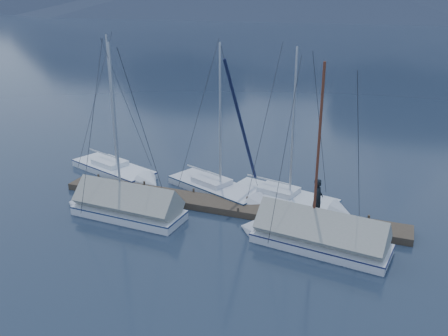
% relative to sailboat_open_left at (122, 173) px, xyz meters
% --- Properties ---
extents(ground, '(1000.00, 1000.00, 0.00)m').
position_rel_sailboat_open_left_xyz_m(ground, '(7.38, -4.22, -0.16)').
color(ground, '#151F2F').
rests_on(ground, ground).
extents(dock, '(18.00, 1.50, 0.54)m').
position_rel_sailboat_open_left_xyz_m(dock, '(7.38, -2.22, -0.05)').
color(dock, '#382D23').
rests_on(dock, ground).
extents(mooring_posts, '(15.12, 1.52, 0.35)m').
position_rel_sailboat_open_left_xyz_m(mooring_posts, '(6.88, -2.22, 0.19)').
color(mooring_posts, '#382D23').
rests_on(mooring_posts, ground).
extents(sailboat_open_left, '(7.05, 4.03, 8.99)m').
position_rel_sailboat_open_left_xyz_m(sailboat_open_left, '(0.00, 0.00, 0.00)').
color(sailboat_open_left, white).
rests_on(sailboat_open_left, ground).
extents(sailboat_open_mid, '(6.89, 4.28, 8.84)m').
position_rel_sailboat_open_left_xyz_m(sailboat_open_mid, '(6.92, -0.61, -0.00)').
color(sailboat_open_mid, silver).
rests_on(sailboat_open_mid, ground).
extents(sailboat_open_right, '(6.87, 3.40, 8.75)m').
position_rel_sailboat_open_left_xyz_m(sailboat_open_right, '(10.75, -0.37, -0.00)').
color(sailboat_open_right, silver).
rests_on(sailboat_open_right, ground).
extents(sailboat_covered_near, '(6.93, 3.11, 8.73)m').
position_rel_sailboat_open_left_xyz_m(sailboat_covered_near, '(12.13, -4.35, 0.28)').
color(sailboat_covered_near, silver).
rests_on(sailboat_covered_near, ground).
extents(sailboat_covered_far, '(6.59, 2.77, 9.12)m').
position_rel_sailboat_open_left_xyz_m(sailboat_covered_far, '(2.85, -4.72, 0.29)').
color(sailboat_covered_far, white).
rests_on(sailboat_covered_far, ground).
extents(person, '(0.55, 0.75, 1.90)m').
position_rel_sailboat_open_left_xyz_m(person, '(12.05, -2.16, 1.13)').
color(person, black).
rests_on(person, dock).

